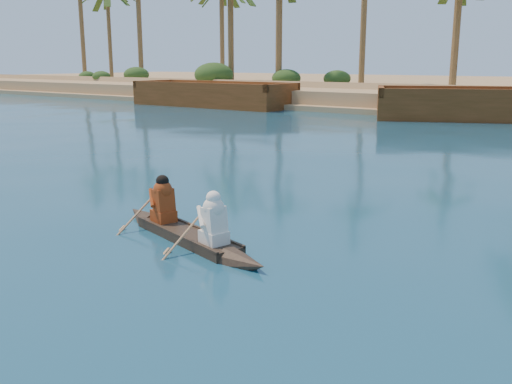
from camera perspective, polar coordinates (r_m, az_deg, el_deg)
The scene contains 5 objects.
ground at distance 15.15m, azimuth -1.84°, elevation 0.19°, with size 160.00×160.00×0.00m, color #0C374D.
shrub_cluster at distance 44.18m, azimuth 24.26°, elevation 9.04°, with size 100.00×6.00×2.40m, color #243F17, non-canonical shape.
canoe at distance 10.96m, azimuth -6.89°, elevation -3.55°, with size 4.69×1.91×1.30m.
barge_left at distance 44.09m, azimuth -4.32°, elevation 9.54°, with size 12.89×4.30×2.15m.
barge_mid at distance 36.35m, azimuth 22.50°, elevation 7.90°, with size 13.70×9.37×2.18m.
Camera 1 is at (9.02, -11.70, 3.34)m, focal length 40.00 mm.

